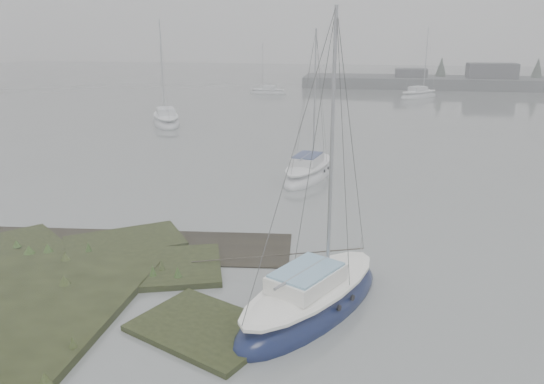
# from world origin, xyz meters

# --- Properties ---
(ground) EXTENTS (160.00, 160.00, 0.00)m
(ground) POSITION_xyz_m (0.00, 30.00, 0.00)
(ground) COLOR slate
(ground) RESTS_ON ground
(sailboat_main) EXTENTS (4.64, 6.32, 8.60)m
(sailboat_main) POSITION_xyz_m (3.08, 0.99, 0.27)
(sailboat_main) COLOR #0D1539
(sailboat_main) RESTS_ON ground
(sailboat_white) EXTENTS (3.04, 5.97, 8.04)m
(sailboat_white) POSITION_xyz_m (1.53, 14.69, 0.25)
(sailboat_white) COLOR silver
(sailboat_white) RESTS_ON ground
(sailboat_far_a) EXTENTS (4.59, 6.51, 8.81)m
(sailboat_far_a) POSITION_xyz_m (-11.62, 28.76, 0.27)
(sailboat_far_a) COLOR #ACB2B6
(sailboat_far_a) RESTS_ON ground
(sailboat_far_b) EXTENTS (5.37, 5.57, 8.22)m
(sailboat_far_b) POSITION_xyz_m (10.20, 50.49, 0.25)
(sailboat_far_b) COLOR #B1B7BB
(sailboat_far_b) RESTS_ON ground
(sailboat_far_c) EXTENTS (4.59, 1.82, 6.33)m
(sailboat_far_c) POSITION_xyz_m (-7.30, 51.06, 0.20)
(sailboat_far_c) COLOR silver
(sailboat_far_c) RESTS_ON ground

